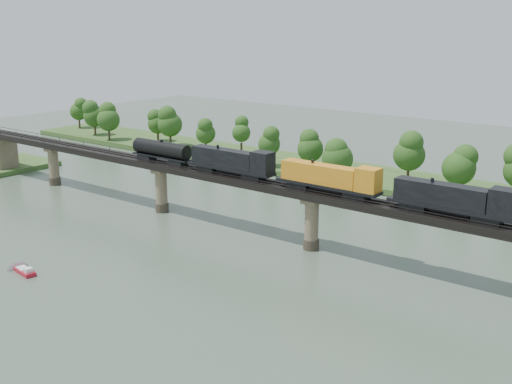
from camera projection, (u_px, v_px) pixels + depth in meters
The scene contains 7 objects.
ground at pixel (204, 302), 98.11m from camera, with size 400.00×400.00×0.00m, color #3D4E3F.
far_bank at pixel (430, 187), 162.74m from camera, with size 300.00×24.00×1.60m, color #315120.
bridge at pixel (312, 222), 119.58m from camera, with size 236.00×30.00×11.50m.
bridge_superstructure at pixel (312, 189), 117.93m from camera, with size 220.00×4.90×0.75m.
far_treeline at pixel (394, 155), 162.11m from camera, with size 289.06×17.54×13.60m.
freight_train at pixel (293, 172), 119.83m from camera, with size 83.96×3.27×5.78m.
motorboat at pixel (25, 271), 109.12m from camera, with size 5.24×2.56×1.41m.
Camera 1 is at (61.73, -66.47, 41.81)m, focal length 45.00 mm.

